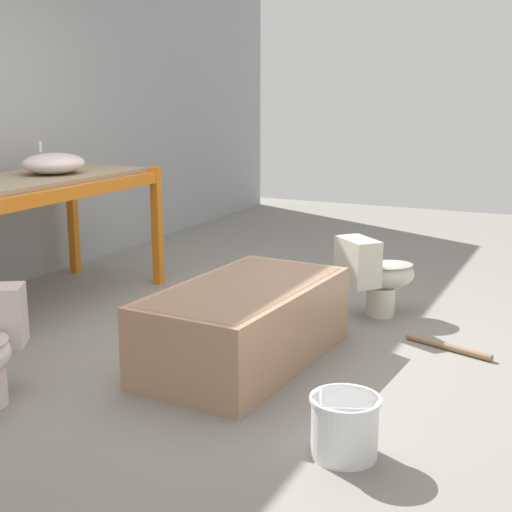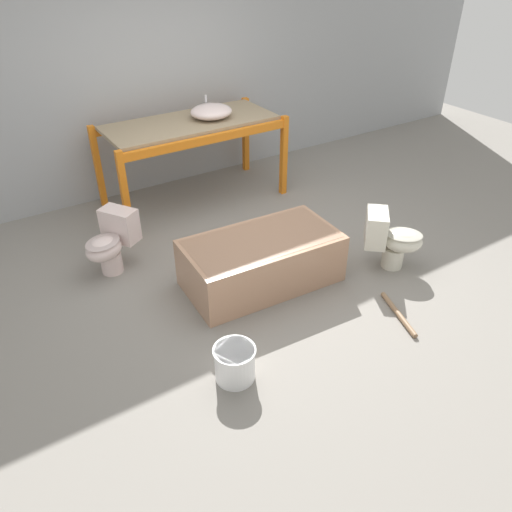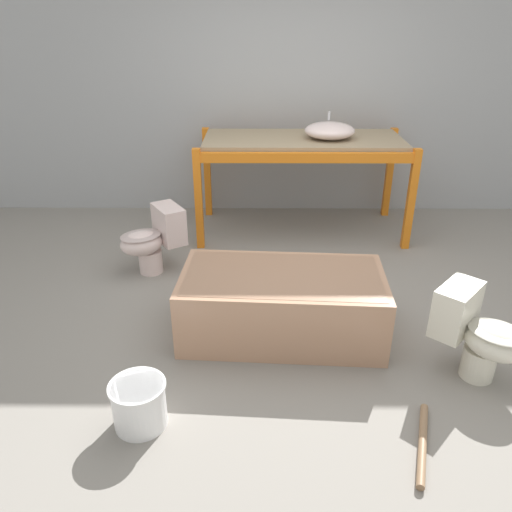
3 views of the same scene
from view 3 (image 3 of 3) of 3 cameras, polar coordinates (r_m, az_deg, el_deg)
name	(u,v)px [view 3 (image 3 of 3)]	position (r m, az deg, el deg)	size (l,w,h in m)	color
ground_plane	(295,304)	(3.99, 4.49, -5.49)	(12.00, 12.00, 0.00)	gray
warehouse_wall_rear	(287,63)	(5.59, 3.59, 21.13)	(10.80, 0.08, 3.20)	#9EA0A3
shelving_rack	(303,150)	(5.06, 5.35, 11.94)	(2.07, 0.95, 0.98)	orange
sink_basin	(330,131)	(5.00, 8.42, 13.99)	(0.48, 0.43, 0.24)	silver
bathtub_main	(282,300)	(3.52, 3.00, -5.03)	(1.45, 0.82, 0.47)	tan
toilet_near	(154,238)	(4.43, -11.63, 2.01)	(0.63, 0.56, 0.58)	silver
toilet_far	(478,332)	(3.40, 24.01, -7.93)	(0.62, 0.61, 0.58)	silver
bucket_white	(139,403)	(2.95, -13.21, -16.08)	(0.32, 0.32, 0.28)	white
loose_pipe	(423,444)	(2.98, 18.50, -19.66)	(0.22, 0.57, 0.04)	#8C6B4C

